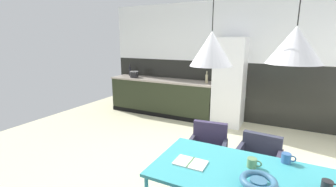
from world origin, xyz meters
TOP-DOWN VIEW (x-y plane):
  - ground_plane at (0.00, 0.00)m, footprint 7.84×7.84m
  - back_wall_splashback_dark at (0.00, 2.76)m, footprint 6.03×0.12m
  - back_wall_panel_upper at (0.00, 2.76)m, footprint 6.03×0.12m
  - kitchen_counter at (-1.52, 2.40)m, footprint 2.72×0.63m
  - refrigerator_column at (0.16, 2.40)m, footprint 0.63×0.60m
  - dining_table at (0.96, -0.75)m, footprint 1.53×0.85m
  - armchair_facing_counter at (1.05, 0.10)m, footprint 0.52×0.51m
  - armchair_by_stool at (0.40, 0.15)m, footprint 0.53×0.52m
  - fruit_bowl at (1.13, -0.93)m, footprint 0.28×0.28m
  - open_book at (0.52, -0.81)m, footprint 0.30×0.20m
  - mug_glass_clear at (1.32, -0.39)m, footprint 0.13×0.08m
  - mug_white_ceramic at (1.60, -0.73)m, footprint 0.12×0.08m
  - mug_wide_latte at (1.05, -0.62)m, footprint 0.13×0.09m
  - cooking_pot at (-2.30, 2.33)m, footprint 0.22×0.22m
  - bottle_oil_tall at (-2.58, 2.53)m, footprint 0.06×0.06m
  - bottle_spice_small at (-0.36, 2.40)m, footprint 0.06×0.06m
  - pendant_lamp_over_table_near at (0.66, -0.73)m, footprint 0.36×0.36m
  - pendant_lamp_over_table_far at (1.27, -0.75)m, footprint 0.38×0.38m

SIDE VIEW (x-z plane):
  - ground_plane at x=0.00m, z-range 0.00..0.00m
  - kitchen_counter at x=-1.52m, z-range 0.00..0.89m
  - armchair_by_stool at x=0.40m, z-range 0.10..0.87m
  - armchair_facing_counter at x=1.05m, z-range 0.13..0.86m
  - back_wall_splashback_dark at x=0.00m, z-range 0.00..1.36m
  - dining_table at x=0.96m, z-range 0.32..1.05m
  - open_book at x=0.52m, z-range 0.73..0.75m
  - mug_wide_latte at x=1.05m, z-range 0.73..0.82m
  - mug_white_ceramic at x=1.60m, z-range 0.73..0.82m
  - mug_glass_clear at x=1.32m, z-range 0.73..0.82m
  - fruit_bowl at x=1.13m, z-range 0.74..0.84m
  - refrigerator_column at x=0.16m, z-range 0.00..1.91m
  - cooking_pot at x=-2.30m, z-range 0.88..1.07m
  - bottle_spice_small at x=-0.36m, z-range 0.86..1.13m
  - bottle_oil_tall at x=-2.58m, z-range 0.86..1.18m
  - pendant_lamp_over_table_near at x=0.66m, z-range 1.27..2.30m
  - pendant_lamp_over_table_far at x=1.27m, z-range 1.33..2.31m
  - back_wall_panel_upper at x=0.00m, z-range 1.36..2.71m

